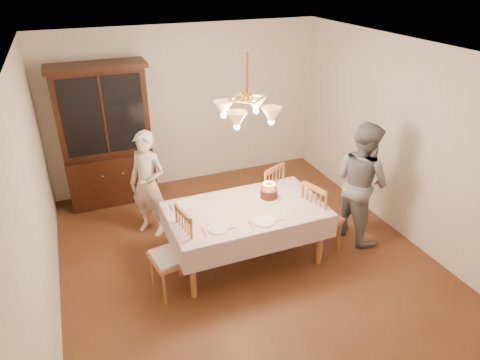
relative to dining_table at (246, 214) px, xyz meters
name	(u,v)px	position (x,y,z in m)	size (l,w,h in m)	color
ground	(246,259)	(0.00, 0.00, -0.68)	(5.00, 5.00, 0.00)	#512917
room_shell	(247,146)	(0.00, 0.00, 0.90)	(5.00, 5.00, 5.00)	white
dining_table	(246,214)	(0.00, 0.00, 0.00)	(1.90, 1.10, 0.76)	#99592C
china_hutch	(106,138)	(-1.35, 2.25, 0.36)	(1.38, 0.54, 2.16)	black
chair_far_side	(264,199)	(0.54, 0.63, -0.24)	(0.57, 0.56, 1.00)	#99592C
chair_left_end	(171,257)	(-1.00, -0.20, -0.23)	(0.49, 0.50, 1.00)	#99592C
chair_right_end	(321,220)	(0.99, -0.15, -0.24)	(0.53, 0.54, 1.00)	#99592C
elderly_woman	(148,184)	(-0.98, 1.10, 0.06)	(0.54, 0.36, 1.49)	beige
adult_in_grey	(361,182)	(1.63, -0.06, 0.14)	(0.80, 0.63, 1.66)	slate
birthday_cake	(269,194)	(0.36, 0.12, 0.14)	(0.30, 0.30, 0.22)	white
place_setting_near_left	(219,228)	(-0.46, -0.30, 0.08)	(0.38, 0.23, 0.02)	white
place_setting_near_right	(265,221)	(0.09, -0.35, 0.08)	(0.40, 0.26, 0.02)	white
place_setting_far_left	(187,204)	(-0.65, 0.35, 0.08)	(0.42, 0.27, 0.02)	white
chandelier	(247,112)	(0.00, 0.00, 1.29)	(0.62, 0.62, 0.73)	#BF8C3F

